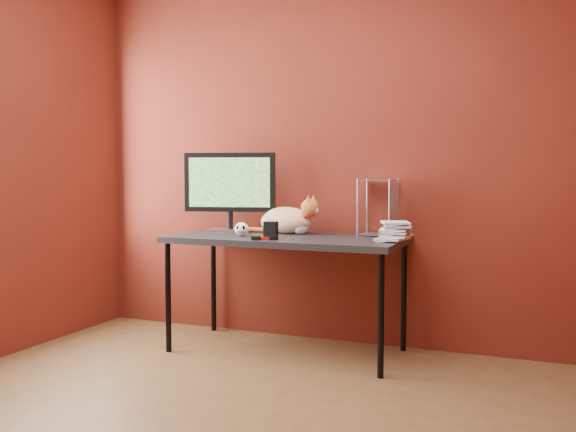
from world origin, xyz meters
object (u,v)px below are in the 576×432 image
at_px(desk, 286,244).
at_px(monitor, 230,188).
at_px(cat, 287,220).
at_px(book_stack, 384,133).
at_px(skull_mug, 242,229).
at_px(speaker, 271,231).

height_order(desk, monitor, monitor).
relative_size(cat, book_stack, 0.44).
height_order(cat, skull_mug, cat).
distance_m(skull_mug, speaker, 0.28).
height_order(skull_mug, book_stack, book_stack).
height_order(monitor, speaker, monitor).
xyz_separation_m(monitor, book_stack, (1.10, -0.12, 0.34)).
distance_m(monitor, speaker, 0.62).
height_order(speaker, book_stack, book_stack).
distance_m(desk, cat, 0.24).
bearing_deg(monitor, skull_mug, -63.84).
relative_size(monitor, skull_mug, 6.42).
xyz_separation_m(monitor, speaker, (0.45, -0.33, -0.25)).
distance_m(cat, book_stack, 0.91).
relative_size(desk, speaker, 13.74).
relative_size(desk, book_stack, 1.17).
bearing_deg(book_stack, cat, 165.59).
distance_m(desk, speaker, 0.24).
bearing_deg(cat, speaker, -68.35).
height_order(monitor, book_stack, book_stack).
bearing_deg(monitor, book_stack, -21.98).
distance_m(desk, monitor, 0.60).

